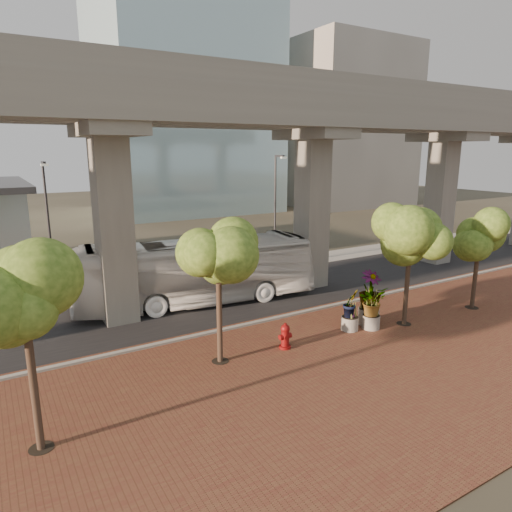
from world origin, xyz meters
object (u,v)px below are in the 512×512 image
transit_bus (197,272)px  planter_front (372,303)px  fire_hydrant (285,336)px  parked_car (426,245)px

transit_bus → planter_front: (5.58, -7.79, -0.53)m
planter_front → fire_hydrant: bearing=176.9°
parked_car → planter_front: size_ratio=2.25×
parked_car → fire_hydrant: parked_car is taller
transit_bus → fire_hydrant: 7.67m
planter_front → transit_bus: bearing=125.6°
transit_bus → parked_car: transit_bus is taller
transit_bus → parked_car: size_ratio=2.84×
transit_bus → parked_car: 21.26m
fire_hydrant → planter_front: 4.86m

